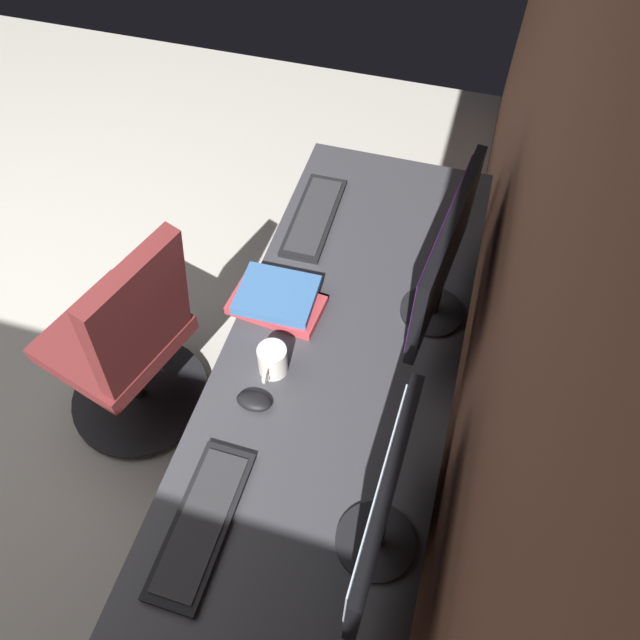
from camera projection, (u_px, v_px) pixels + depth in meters
The scene contains 11 objects.
wall_back at pixel (528, 319), 1.23m from camera, with size 5.25×0.10×2.60m, color brown.
desk at pixel (336, 379), 1.89m from camera, with size 1.99×0.70×0.73m.
drawer_pedestal at pixel (321, 495), 2.00m from camera, with size 0.40×0.51×0.69m.
monitor_primary at pixel (444, 258), 1.75m from camera, with size 0.57×0.20×0.44m.
monitor_secondary at pixel (382, 509), 1.34m from camera, with size 0.50×0.20×0.41m.
keyboard_main at pixel (314, 216), 2.20m from camera, with size 0.42×0.15×0.02m.
keyboard_spare at pixel (202, 523), 1.55m from camera, with size 0.42×0.14×0.02m.
mouse_main at pixel (254, 401), 1.75m from camera, with size 0.06×0.10×0.03m, color black.
book_stack_near at pixel (277, 300), 1.95m from camera, with size 0.21×0.30×0.06m.
coffee_mug at pixel (272, 361), 1.79m from camera, with size 0.13×0.09×0.10m.
office_chair at pixel (129, 348), 2.20m from camera, with size 0.56×0.60×0.97m.
Camera 1 is at (0.82, 2.01, 2.29)m, focal length 34.57 mm.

